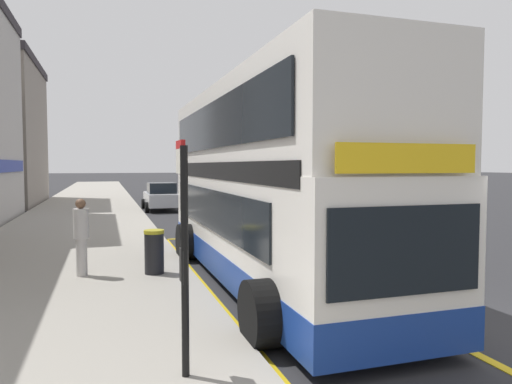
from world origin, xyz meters
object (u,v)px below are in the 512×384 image
(bus_stop_sign, at_px, (184,238))
(litter_bin, at_px, (154,252))
(parked_car_silver_across, at_px, (161,197))
(double_decker_bus, at_px, (266,191))
(parked_car_black_distant, at_px, (325,202))
(pedestrian_waiting_near_sign, at_px, (81,234))

(bus_stop_sign, height_order, litter_bin, bus_stop_sign)
(parked_car_silver_across, distance_m, litter_bin, 17.00)
(double_decker_bus, bearing_deg, bus_stop_sign, -119.69)
(double_decker_bus, distance_m, parked_car_black_distant, 13.33)
(parked_car_black_distant, bearing_deg, pedestrian_waiting_near_sign, -139.08)
(double_decker_bus, height_order, bus_stop_sign, double_decker_bus)
(pedestrian_waiting_near_sign, bearing_deg, bus_stop_sign, -76.03)
(pedestrian_waiting_near_sign, height_order, litter_bin, pedestrian_waiting_near_sign)
(bus_stop_sign, relative_size, litter_bin, 2.77)
(parked_car_silver_across, xyz_separation_m, parked_car_black_distant, (7.40, -6.48, 0.00))
(bus_stop_sign, bearing_deg, parked_car_silver_across, 84.27)
(double_decker_bus, relative_size, parked_car_black_distant, 2.50)
(bus_stop_sign, relative_size, pedestrian_waiting_near_sign, 1.60)
(parked_car_silver_across, xyz_separation_m, litter_bin, (-2.06, -16.87, -0.15))
(litter_bin, bearing_deg, pedestrian_waiting_near_sign, 170.70)
(double_decker_bus, bearing_deg, pedestrian_waiting_near_sign, 164.47)
(parked_car_silver_across, distance_m, parked_car_black_distant, 9.84)
(bus_stop_sign, distance_m, litter_bin, 5.53)
(parked_car_black_distant, xyz_separation_m, pedestrian_waiting_near_sign, (-11.05, -10.13, 0.30))
(parked_car_silver_across, height_order, pedestrian_waiting_near_sign, pedestrian_waiting_near_sign)
(bus_stop_sign, distance_m, parked_car_silver_across, 22.41)
(parked_car_silver_across, height_order, litter_bin, parked_car_silver_across)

